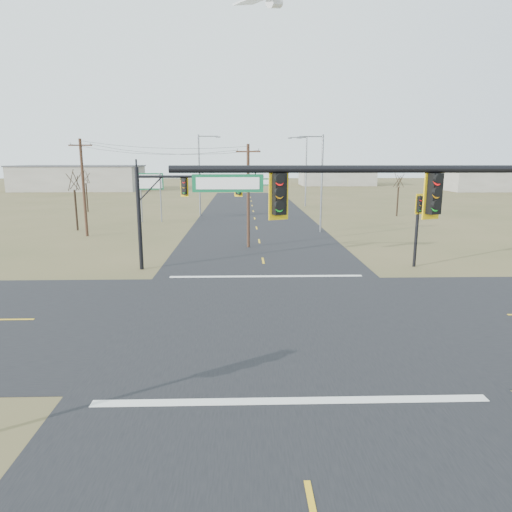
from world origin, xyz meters
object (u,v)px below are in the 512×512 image
Objects in this scene: bare_tree_c at (399,180)px; utility_pole_near at (248,194)px; mast_arm_near at (447,226)px; streetlight_b at (305,167)px; bare_tree_a at (74,180)px; streetlight_c at (201,171)px; pedestal_signal_ne at (418,215)px; mast_arm_far at (186,196)px; utility_pole_far at (83,186)px; highway_sign at (150,187)px; bare_tree_b at (85,177)px; streetlight_a at (320,178)px.

utility_pole_near is at bearing -133.04° from bare_tree_c.
streetlight_b is at bearing 63.73° from mast_arm_near.
utility_pole_near is 1.29× the size of bare_tree_a.
streetlight_c is 1.72× the size of bare_tree_c.
pedestal_signal_ne is at bearing -50.33° from streetlight_c.
streetlight_b reaches higher than mast_arm_far.
mast_arm_near is 1.24× the size of mast_arm_far.
bare_tree_a is 1.10× the size of bare_tree_c.
utility_pole_far reaches higher than mast_arm_near.
streetlight_c is at bearing -136.18° from streetlight_b.
bare_tree_b is (-11.01, 10.93, 0.83)m from highway_sign.
mast_arm_near is at bearing -79.19° from utility_pole_near.
highway_sign is 30.89m from bare_tree_c.
utility_pole_near is at bearing -132.69° from streetlight_a.
mast_arm_near is 48.66m from bare_tree_c.
bare_tree_b is at bearing 94.94° from mast_arm_near.
streetlight_b is at bearing 37.38° from highway_sign.
streetlight_a is at bearing 47.65° from utility_pole_near.
bare_tree_c is (23.55, 28.31, -0.20)m from mast_arm_far.
streetlight_b is 1.75× the size of bare_tree_b.
mast_arm_near is 1.94× the size of highway_sign.
streetlight_c is (-5.76, 21.80, 1.34)m from utility_pole_near.
mast_arm_far is 36.83m from bare_tree_c.
bare_tree_b is at bearing 172.35° from streetlight_c.
bare_tree_a is (-24.63, 1.93, -0.20)m from streetlight_a.
mast_arm_far is 24.46m from highway_sign.
pedestal_signal_ne is 0.49× the size of streetlight_c.
streetlight_c is (-10.65, 47.45, 0.26)m from mast_arm_near.
utility_pole_near is at bearing -29.06° from bare_tree_a.
mast_arm_far reaches higher than pedestal_signal_ne.
streetlight_a reaches higher than pedestal_signal_ne.
mast_arm_near reaches higher than pedestal_signal_ne.
utility_pole_far reaches higher than mast_arm_far.
streetlight_a is (18.19, -8.11, 1.33)m from highway_sign.
mast_arm_far is 1.77× the size of pedestal_signal_ne.
mast_arm_near is at bearing -94.13° from streetlight_a.
pedestal_signal_ne is 0.88× the size of highway_sign.
bare_tree_b is (-22.10, 26.84, 0.45)m from utility_pole_near.
streetlight_a is 1.61× the size of bare_tree_c.
utility_pole_near reaches higher than bare_tree_c.
bare_tree_c is (30.49, 4.88, 0.63)m from highway_sign.
bare_tree_b is (-16.34, 5.04, -0.89)m from streetlight_c.
bare_tree_a is at bearing -140.01° from highway_sign.
pedestal_signal_ne is 0.77× the size of bare_tree_a.
mast_arm_far is at bearing 160.11° from pedestal_signal_ne.
streetlight_b reaches higher than streetlight_c.
streetlight_c is 1.57× the size of bare_tree_a.
bare_tree_a is at bearing 146.72° from mast_arm_far.
streetlight_a is at bearing -133.45° from bare_tree_c.
streetlight_b reaches higher than bare_tree_a.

